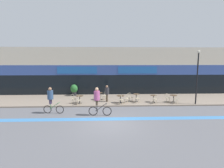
{
  "coord_description": "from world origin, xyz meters",
  "views": [
    {
      "loc": [
        -0.28,
        -11.27,
        4.24
      ],
      "look_at": [
        0.42,
        6.73,
        1.84
      ],
      "focal_mm": 28.0,
      "sensor_mm": 36.0,
      "label": 1
    }
  ],
  "objects": [
    {
      "name": "cafe_chair_3_side",
      "position": [
        2.24,
        6.08,
        0.64
      ],
      "size": [
        0.59,
        0.43,
        0.9
      ],
      "rotation": [
        0.0,
        0.0,
        0.07
      ],
      "color": "beige",
      "rests_on": "sidewalk_slab"
    },
    {
      "name": "cafe_chair_2_side",
      "position": [
        1.83,
        5.5,
        0.64
      ],
      "size": [
        0.59,
        0.43,
        0.9
      ],
      "rotation": [
        0.0,
        0.0,
        3.21
      ],
      "color": "beige",
      "rests_on": "sidewalk_slab"
    },
    {
      "name": "ground_plane",
      "position": [
        0.0,
        0.0,
        0.0
      ],
      "size": [
        120.0,
        120.0,
        0.0
      ],
      "primitive_type": "plane",
      "color": "#5B5B60"
    },
    {
      "name": "bistro_table_2",
      "position": [
        1.2,
        5.5,
        0.65
      ],
      "size": [
        0.76,
        0.76,
        0.73
      ],
      "color": "black",
      "rests_on": "sidewalk_slab"
    },
    {
      "name": "bistro_table_1",
      "position": [
        -0.94,
        7.01,
        0.66
      ],
      "size": [
        0.7,
        0.7,
        0.76
      ],
      "color": "black",
      "rests_on": "sidewalk_slab"
    },
    {
      "name": "cafe_chair_0_side",
      "position": [
        -3.41,
        5.52,
        0.64
      ],
      "size": [
        0.6,
        0.45,
        0.9
      ],
      "rotation": [
        0.0,
        0.0,
        -0.13
      ],
      "color": "beige",
      "rests_on": "sidewalk_slab"
    },
    {
      "name": "planter_pot",
      "position": [
        -4.01,
        9.38,
        0.86
      ],
      "size": [
        0.84,
        0.84,
        1.34
      ],
      "color": "#232326",
      "rests_on": "sidewalk_slab"
    },
    {
      "name": "cafe_chair_1_side",
      "position": [
        -0.31,
        7.02,
        0.64
      ],
      "size": [
        0.59,
        0.44,
        0.9
      ],
      "rotation": [
        0.0,
        0.0,
        3.24
      ],
      "color": "beige",
      "rests_on": "sidewalk_slab"
    },
    {
      "name": "cafe_chair_1_near",
      "position": [
        -0.94,
        6.39,
        0.64
      ],
      "size": [
        0.43,
        0.59,
        0.9
      ],
      "rotation": [
        0.0,
        0.0,
        1.49
      ],
      "color": "beige",
      "rests_on": "sidewalk_slab"
    },
    {
      "name": "cyclist_0",
      "position": [
        -4.66,
        2.67,
        1.27
      ],
      "size": [
        1.67,
        0.54,
        2.14
      ],
      "rotation": [
        0.0,
        0.0,
        -0.08
      ],
      "color": "black",
      "rests_on": "ground"
    },
    {
      "name": "bistro_table_5",
      "position": [
        6.55,
        5.6,
        0.64
      ],
      "size": [
        0.75,
        0.75,
        0.71
      ],
      "color": "black",
      "rests_on": "sidewalk_slab"
    },
    {
      "name": "cyclist_1",
      "position": [
        -0.88,
        1.95,
        1.3
      ],
      "size": [
        1.79,
        0.53,
        2.22
      ],
      "rotation": [
        0.0,
        0.0,
        -0.06
      ],
      "color": "black",
      "rests_on": "ground"
    },
    {
      "name": "lamp_post",
      "position": [
        8.38,
        4.79,
        3.06
      ],
      "size": [
        0.26,
        0.26,
        5.09
      ],
      "color": "black",
      "rests_on": "sidewalk_slab"
    },
    {
      "name": "bistro_table_0",
      "position": [
        -2.79,
        5.51,
        0.65
      ],
      "size": [
        0.72,
        0.72,
        0.74
      ],
      "color": "black",
      "rests_on": "sidewalk_slab"
    },
    {
      "name": "cafe_chair_5_side",
      "position": [
        5.92,
        5.6,
        0.64
      ],
      "size": [
        0.59,
        0.44,
        0.9
      ],
      "rotation": [
        0.0,
        0.0,
        -0.11
      ],
      "color": "beige",
      "rests_on": "sidewalk_slab"
    },
    {
      "name": "pedestrian_near_end",
      "position": [
        -0.12,
        6.13,
        1.11
      ],
      "size": [
        0.51,
        0.51,
        1.67
      ],
      "rotation": [
        0.0,
        0.0,
        0.21
      ],
      "color": "#4C3D2D",
      "rests_on": "sidewalk_slab"
    },
    {
      "name": "sidewalk_slab",
      "position": [
        0.0,
        7.25,
        0.06
      ],
      "size": [
        40.0,
        5.5,
        0.12
      ],
      "primitive_type": "cube",
      "color": "gray",
      "rests_on": "ground"
    },
    {
      "name": "bistro_table_3",
      "position": [
        2.86,
        6.09,
        0.67
      ],
      "size": [
        0.69,
        0.69,
        0.77
      ],
      "color": "black",
      "rests_on": "sidewalk_slab"
    },
    {
      "name": "cafe_chair_4_near",
      "position": [
        4.52,
        5.05,
        0.64
      ],
      "size": [
        0.43,
        0.59,
        0.9
      ],
      "rotation": [
        0.0,
        0.0,
        1.49
      ],
      "color": "beige",
      "rests_on": "sidewalk_slab"
    },
    {
      "name": "cafe_chair_3_near",
      "position": [
        2.87,
        5.46,
        0.64
      ],
      "size": [
        0.42,
        0.59,
        0.9
      ],
      "rotation": [
        0.0,
        0.0,
        1.63
      ],
      "color": "beige",
      "rests_on": "sidewalk_slab"
    },
    {
      "name": "storefront_facade",
      "position": [
        0.0,
        11.97,
        2.92
      ],
      "size": [
        40.0,
        4.06,
        5.87
      ],
      "color": "beige",
      "rests_on": "ground"
    },
    {
      "name": "cafe_chair_0_near",
      "position": [
        -2.78,
        4.88,
        0.64
      ],
      "size": [
        0.45,
        0.6,
        0.9
      ],
      "rotation": [
        0.0,
        0.0,
        1.69
      ],
      "color": "beige",
      "rests_on": "sidewalk_slab"
    },
    {
      "name": "bistro_table_4",
      "position": [
        4.53,
        5.68,
        0.62
      ],
      "size": [
        0.63,
        0.63,
        0.71
      ],
      "color": "black",
      "rests_on": "sidewalk_slab"
    },
    {
      "name": "cafe_chair_2_near",
      "position": [
        1.21,
        4.87,
        0.64
      ],
      "size": [
        0.45,
        0.6,
        0.9
      ],
      "rotation": [
        0.0,
        0.0,
        1.7
      ],
      "color": "beige",
      "rests_on": "sidewalk_slab"
    },
    {
      "name": "bike_lane_stripe",
      "position": [
        0.0,
        1.09,
        0.0
      ],
      "size": [
        36.0,
        0.7,
        0.01
      ],
      "primitive_type": "cube",
      "color": "#3D7AB7",
      "rests_on": "ground"
    },
    {
      "name": "cafe_chair_5_near",
      "position": [
        6.55,
        4.97,
        0.64
      ],
      "size": [
        0.41,
        0.58,
        0.9
      ],
      "rotation": [
        0.0,
        0.0,
        1.6
      ],
      "color": "beige",
      "rests_on": "sidewalk_slab"
    }
  ]
}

